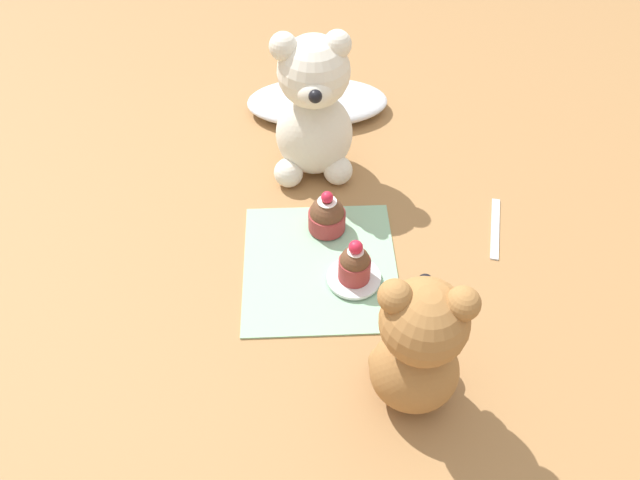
# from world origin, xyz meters

# --- Properties ---
(ground_plane) EXTENTS (4.00, 4.00, 0.00)m
(ground_plane) POSITION_xyz_m (0.00, 0.00, 0.00)
(ground_plane) COLOR #9E7042
(knitted_placemat) EXTENTS (0.22, 0.24, 0.01)m
(knitted_placemat) POSITION_xyz_m (0.00, 0.00, 0.00)
(knitted_placemat) COLOR #8EBC99
(knitted_placemat) RESTS_ON ground_plane
(tulle_cloth) EXTENTS (0.25, 0.14, 0.04)m
(tulle_cloth) POSITION_xyz_m (0.01, 0.37, 0.02)
(tulle_cloth) COLOR silver
(tulle_cloth) RESTS_ON ground_plane
(teddy_bear_cream) EXTENTS (0.13, 0.13, 0.24)m
(teddy_bear_cream) POSITION_xyz_m (-0.00, 0.21, 0.12)
(teddy_bear_cream) COLOR silver
(teddy_bear_cream) RESTS_ON ground_plane
(teddy_bear_tan) EXTENTS (0.12, 0.11, 0.21)m
(teddy_bear_tan) POSITION_xyz_m (0.10, -0.21, 0.10)
(teddy_bear_tan) COLOR #A3703D
(teddy_bear_tan) RESTS_ON ground_plane
(cupcake_near_cream_bear) EXTENTS (0.06, 0.06, 0.07)m
(cupcake_near_cream_bear) POSITION_xyz_m (0.01, 0.07, 0.03)
(cupcake_near_cream_bear) COLOR #993333
(cupcake_near_cream_bear) RESTS_ON knitted_placemat
(saucer_plate) EXTENTS (0.08, 0.08, 0.01)m
(saucer_plate) POSITION_xyz_m (0.05, -0.03, 0.01)
(saucer_plate) COLOR silver
(saucer_plate) RESTS_ON knitted_placemat
(cupcake_near_tan_bear) EXTENTS (0.04, 0.04, 0.07)m
(cupcake_near_tan_bear) POSITION_xyz_m (0.05, -0.03, 0.04)
(cupcake_near_tan_bear) COLOR #993333
(cupcake_near_tan_bear) RESTS_ON saucer_plate
(teaspoon) EXTENTS (0.04, 0.13, 0.01)m
(teaspoon) POSITION_xyz_m (0.27, 0.06, 0.00)
(teaspoon) COLOR silver
(teaspoon) RESTS_ON ground_plane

